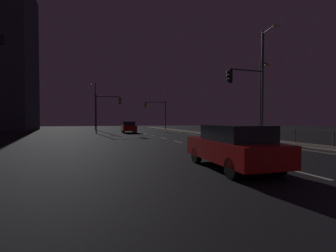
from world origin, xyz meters
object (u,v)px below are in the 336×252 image
object	(u,v)px
traffic_light_overhead_east	(248,90)
traffic_light_far_right	(156,109)
street_lamp_median	(262,92)
car	(233,146)
traffic_light_mid_right	(107,106)
street_lamp_far_end	(95,102)
street_lamp_corner	(265,76)
car_oncoming	(129,127)

from	to	relation	value
traffic_light_overhead_east	traffic_light_far_right	bearing A→B (deg)	90.74
traffic_light_overhead_east	street_lamp_median	distance (m)	2.56
car	traffic_light_mid_right	bearing A→B (deg)	96.28
traffic_light_far_right	street_lamp_far_end	bearing A→B (deg)	162.35
traffic_light_far_right	street_lamp_far_end	distance (m)	10.85
traffic_light_mid_right	street_lamp_median	xyz separation A→B (m)	(11.41, -16.31, 0.50)
street_lamp_corner	traffic_light_mid_right	bearing A→B (deg)	120.69
traffic_light_mid_right	car_oncoming	bearing A→B (deg)	13.48
car_oncoming	street_lamp_corner	world-z (taller)	street_lamp_corner
traffic_light_mid_right	traffic_light_overhead_east	bearing A→B (deg)	-62.43
traffic_light_mid_right	traffic_light_overhead_east	distance (m)	19.76
street_lamp_median	street_lamp_corner	world-z (taller)	street_lamp_corner
street_lamp_far_end	street_lamp_corner	bearing A→B (deg)	-67.53
car_oncoming	traffic_light_overhead_east	size ratio (longest dim) A/B	0.80
car_oncoming	traffic_light_mid_right	size ratio (longest dim) A/B	0.87
traffic_light_overhead_east	street_lamp_median	xyz separation A→B (m)	(2.27, 1.20, 0.08)
street_lamp_far_end	street_lamp_corner	xyz separation A→B (m)	(11.96, -28.92, 0.23)
car	street_lamp_median	distance (m)	12.91
traffic_light_far_right	car	bearing A→B (deg)	-100.25
car_oncoming	traffic_light_far_right	bearing A→B (deg)	50.97
traffic_light_far_right	street_lamp_corner	bearing A→B (deg)	-86.24
car_oncoming	car	bearing A→B (deg)	-90.30
car_oncoming	street_lamp_median	distance (m)	19.29
traffic_light_mid_right	traffic_light_overhead_east	size ratio (longest dim) A/B	0.92
car	traffic_light_overhead_east	world-z (taller)	traffic_light_overhead_east
traffic_light_far_right	traffic_light_mid_right	xyz separation A→B (m)	(-8.81, -7.96, -0.10)
traffic_light_mid_right	street_lamp_corner	distance (m)	20.62
traffic_light_far_right	street_lamp_median	distance (m)	24.42
traffic_light_mid_right	car	bearing A→B (deg)	-83.72
traffic_light_overhead_east	street_lamp_median	size ratio (longest dim) A/B	0.85
traffic_light_mid_right	street_lamp_corner	bearing A→B (deg)	-59.31
car	traffic_light_overhead_east	xyz separation A→B (m)	(6.35, 7.84, 3.20)
car	street_lamp_median	bearing A→B (deg)	46.38
street_lamp_far_end	traffic_light_far_right	bearing A→B (deg)	-17.65
car	traffic_light_overhead_east	bearing A→B (deg)	51.00
car	traffic_light_far_right	distance (m)	33.98
car_oncoming	traffic_light_far_right	world-z (taller)	traffic_light_far_right
car_oncoming	traffic_light_mid_right	world-z (taller)	traffic_light_mid_right
street_lamp_corner	street_lamp_median	bearing A→B (deg)	56.46
car	street_lamp_far_end	distance (m)	37.06
traffic_light_overhead_east	street_lamp_corner	bearing A→B (deg)	-7.38
street_lamp_median	street_lamp_corner	distance (m)	1.94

